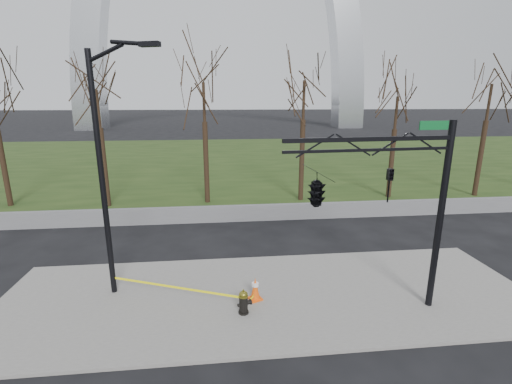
{
  "coord_description": "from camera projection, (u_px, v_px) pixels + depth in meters",
  "views": [
    {
      "loc": [
        -1.59,
        -10.75,
        6.54
      ],
      "look_at": [
        -0.22,
        2.0,
        3.21
      ],
      "focal_mm": 24.9,
      "sensor_mm": 36.0,
      "label": 1
    }
  ],
  "objects": [
    {
      "name": "ground",
      "position": [
        269.0,
        297.0,
        12.16
      ],
      "size": [
        500.0,
        500.0,
        0.0
      ],
      "primitive_type": "plane",
      "color": "black",
      "rests_on": "ground"
    },
    {
      "name": "sidewalk",
      "position": [
        269.0,
        296.0,
        12.14
      ],
      "size": [
        18.0,
        6.0,
        0.1
      ],
      "primitive_type": "cube",
      "color": "slate",
      "rests_on": "ground"
    },
    {
      "name": "grass_strip",
      "position": [
        232.0,
        158.0,
        41.02
      ],
      "size": [
        120.0,
        40.0,
        0.06
      ],
      "primitive_type": "cube",
      "color": "#1E3212",
      "rests_on": "ground"
    },
    {
      "name": "guardrail",
      "position": [
        248.0,
        213.0,
        19.74
      ],
      "size": [
        60.0,
        0.3,
        0.9
      ],
      "primitive_type": "cube",
      "color": "#59595B",
      "rests_on": "ground"
    },
    {
      "name": "tree_row",
      "position": [
        302.0,
        138.0,
        23.06
      ],
      "size": [
        53.69,
        4.0,
        8.28
      ],
      "color": "black",
      "rests_on": "ground"
    },
    {
      "name": "fire_hydrant",
      "position": [
        244.0,
        302.0,
        10.98
      ],
      "size": [
        0.5,
        0.33,
        0.8
      ],
      "rotation": [
        0.0,
        0.0,
        0.27
      ],
      "color": "black",
      "rests_on": "sidewalk"
    },
    {
      "name": "traffic_cone",
      "position": [
        255.0,
        289.0,
        11.73
      ],
      "size": [
        0.52,
        0.52,
        0.78
      ],
      "rotation": [
        0.0,
        0.0,
        0.39
      ],
      "color": "#F2530C",
      "rests_on": "sidewalk"
    },
    {
      "name": "street_light",
      "position": [
        106.0,
        161.0,
        11.11
      ],
      "size": [
        2.31,
        0.94,
        8.21
      ],
      "rotation": [
        0.0,
        0.0,
        -0.33
      ],
      "color": "black",
      "rests_on": "ground"
    },
    {
      "name": "traffic_signal_mast",
      "position": [
        342.0,
        188.0,
        9.94
      ],
      "size": [
        5.09,
        2.52,
        6.0
      ],
      "rotation": [
        0.0,
        0.0,
        0.08
      ],
      "color": "black",
      "rests_on": "ground"
    },
    {
      "name": "caution_tape",
      "position": [
        186.0,
        289.0,
        11.54
      ],
      "size": [
        4.82,
        1.77,
        0.41
      ],
      "color": "#FFF60D",
      "rests_on": "ground"
    }
  ]
}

